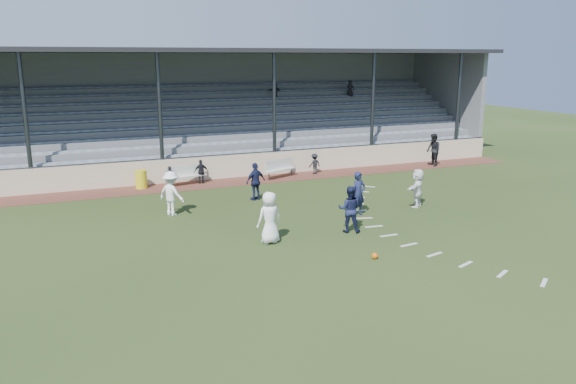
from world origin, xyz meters
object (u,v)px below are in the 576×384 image
object	(u,v)px
bench_left	(186,173)
bench_right	(280,167)
football	(375,256)
player_navy_lead	(358,194)
player_white_lead	(270,218)
trash_bin	(141,179)
official	(433,150)

from	to	relation	value
bench_left	bench_right	bearing A→B (deg)	-15.72
football	player_navy_lead	distance (m)	5.06
bench_right	football	xyz separation A→B (m)	(-1.72, -12.44, -0.48)
player_white_lead	player_navy_lead	world-z (taller)	player_white_lead
football	player_navy_lead	bearing A→B (deg)	66.65
bench_left	bench_right	distance (m)	4.89
bench_right	trash_bin	bearing A→B (deg)	154.04
bench_right	player_navy_lead	world-z (taller)	player_navy_lead
bench_right	official	bearing A→B (deg)	-26.80
bench_right	player_white_lead	xyz separation A→B (m)	(-4.22, -9.71, 0.31)
bench_left	trash_bin	size ratio (longest dim) A/B	2.32
bench_left	trash_bin	world-z (taller)	bench_left
player_white_lead	player_navy_lead	xyz separation A→B (m)	(4.48, 1.86, -0.01)
football	official	distance (m)	16.35
trash_bin	official	distance (m)	16.46
trash_bin	player_navy_lead	xyz separation A→B (m)	(7.33, -8.08, 0.43)
football	player_white_lead	world-z (taller)	player_white_lead
trash_bin	football	distance (m)	13.76
football	player_navy_lead	world-z (taller)	player_navy_lead
bench_left	football	size ratio (longest dim) A/B	9.70
trash_bin	official	size ratio (longest dim) A/B	0.47
bench_left	player_navy_lead	size ratio (longest dim) A/B	1.15
player_white_lead	trash_bin	bearing A→B (deg)	-83.38
trash_bin	player_white_lead	world-z (taller)	player_white_lead
player_white_lead	player_navy_lead	distance (m)	4.85
trash_bin	bench_right	bearing A→B (deg)	-1.89
football	bench_left	bearing A→B (deg)	104.05
bench_right	official	distance (m)	9.38
bench_left	player_white_lead	distance (m)	9.96
bench_left	football	bearing A→B (deg)	-89.00
bench_left	trash_bin	xyz separation A→B (m)	(-2.18, 0.01, -0.13)
bench_right	football	size ratio (longest dim) A/B	9.46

